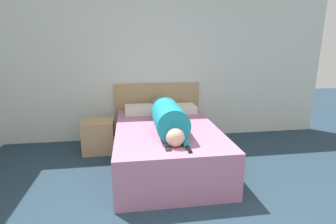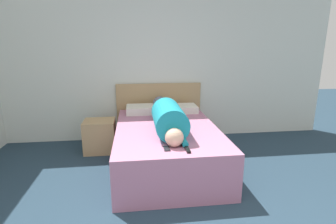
{
  "view_description": "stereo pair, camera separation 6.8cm",
  "coord_description": "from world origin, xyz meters",
  "px_view_note": "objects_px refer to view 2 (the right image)",
  "views": [
    {
      "loc": [
        -0.4,
        -1.09,
        1.67
      ],
      "look_at": [
        0.08,
        2.16,
        0.81
      ],
      "focal_mm": 28.0,
      "sensor_mm": 36.0,
      "label": 1
    },
    {
      "loc": [
        -0.33,
        -1.09,
        1.67
      ],
      "look_at": [
        0.08,
        2.16,
        0.81
      ],
      "focal_mm": 28.0,
      "sensor_mm": 36.0,
      "label": 2
    }
  ],
  "objects_px": {
    "pillow_near_headboard": "(143,109)",
    "pillow_second": "(181,109)",
    "bed": "(167,146)",
    "tv_remote": "(188,150)",
    "person_lying": "(167,116)",
    "nightstand": "(100,136)",
    "cell_phone": "(167,149)"
  },
  "relations": [
    {
      "from": "nightstand",
      "to": "tv_remote",
      "type": "distance_m",
      "value": 1.88
    },
    {
      "from": "person_lying",
      "to": "pillow_near_headboard",
      "type": "distance_m",
      "value": 0.93
    },
    {
      "from": "pillow_near_headboard",
      "to": "pillow_second",
      "type": "xyz_separation_m",
      "value": [
        0.63,
        -0.0,
        -0.01
      ]
    },
    {
      "from": "pillow_second",
      "to": "person_lying",
      "type": "bearing_deg",
      "value": -111.25
    },
    {
      "from": "nightstand",
      "to": "pillow_near_headboard",
      "type": "bearing_deg",
      "value": 14.0
    },
    {
      "from": "person_lying",
      "to": "tv_remote",
      "type": "height_order",
      "value": "person_lying"
    },
    {
      "from": "pillow_near_headboard",
      "to": "nightstand",
      "type": "bearing_deg",
      "value": -166.0
    },
    {
      "from": "nightstand",
      "to": "person_lying",
      "type": "xyz_separation_m",
      "value": [
        0.99,
        -0.7,
        0.48
      ]
    },
    {
      "from": "pillow_near_headboard",
      "to": "bed",
      "type": "bearing_deg",
      "value": -70.01
    },
    {
      "from": "bed",
      "to": "nightstand",
      "type": "bearing_deg",
      "value": 148.01
    },
    {
      "from": "pillow_near_headboard",
      "to": "tv_remote",
      "type": "height_order",
      "value": "pillow_near_headboard"
    },
    {
      "from": "nightstand",
      "to": "cell_phone",
      "type": "relative_size",
      "value": 3.91
    },
    {
      "from": "pillow_second",
      "to": "cell_phone",
      "type": "xyz_separation_m",
      "value": [
        -0.43,
        -1.58,
        -0.05
      ]
    },
    {
      "from": "pillow_near_headboard",
      "to": "tv_remote",
      "type": "relative_size",
      "value": 3.67
    },
    {
      "from": "pillow_near_headboard",
      "to": "tv_remote",
      "type": "distance_m",
      "value": 1.71
    },
    {
      "from": "nightstand",
      "to": "tv_remote",
      "type": "bearing_deg",
      "value": -53.05
    },
    {
      "from": "bed",
      "to": "pillow_near_headboard",
      "type": "xyz_separation_m",
      "value": [
        -0.29,
        0.8,
        0.34
      ]
    },
    {
      "from": "nightstand",
      "to": "person_lying",
      "type": "bearing_deg",
      "value": -35.16
    },
    {
      "from": "person_lying",
      "to": "tv_remote",
      "type": "bearing_deg",
      "value": -81.09
    },
    {
      "from": "bed",
      "to": "pillow_near_headboard",
      "type": "relative_size",
      "value": 3.78
    },
    {
      "from": "nightstand",
      "to": "tv_remote",
      "type": "relative_size",
      "value": 3.39
    },
    {
      "from": "nightstand",
      "to": "cell_phone",
      "type": "distance_m",
      "value": 1.7
    },
    {
      "from": "nightstand",
      "to": "pillow_near_headboard",
      "type": "relative_size",
      "value": 0.92
    },
    {
      "from": "pillow_near_headboard",
      "to": "tv_remote",
      "type": "xyz_separation_m",
      "value": [
        0.41,
        -1.66,
        -0.05
      ]
    },
    {
      "from": "cell_phone",
      "to": "pillow_near_headboard",
      "type": "bearing_deg",
      "value": 97.07
    },
    {
      "from": "nightstand",
      "to": "cell_phone",
      "type": "xyz_separation_m",
      "value": [
        0.9,
        -1.41,
        0.32
      ]
    },
    {
      "from": "person_lying",
      "to": "cell_phone",
      "type": "relative_size",
      "value": 13.94
    },
    {
      "from": "bed",
      "to": "tv_remote",
      "type": "height_order",
      "value": "tv_remote"
    },
    {
      "from": "nightstand",
      "to": "pillow_second",
      "type": "xyz_separation_m",
      "value": [
        1.33,
        0.18,
        0.36
      ]
    },
    {
      "from": "bed",
      "to": "person_lying",
      "type": "distance_m",
      "value": 0.46
    },
    {
      "from": "person_lying",
      "to": "pillow_second",
      "type": "height_order",
      "value": "person_lying"
    },
    {
      "from": "pillow_second",
      "to": "tv_remote",
      "type": "bearing_deg",
      "value": -97.45
    }
  ]
}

